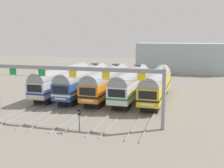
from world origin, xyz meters
name	(u,v)px	position (x,y,z in m)	size (l,w,h in m)	color
ground_plane	(108,97)	(0.00, 0.00, 0.00)	(160.00, 160.00, 0.00)	gray
track_bed	(130,81)	(0.00, 17.00, 0.07)	(17.37, 70.00, 0.15)	gray
commuter_train_silver	(63,79)	(-7.93, -0.01, 2.69)	(2.88, 18.06, 4.77)	silver
commuter_train_blue	(85,80)	(-3.97, 0.00, 2.69)	(2.88, 18.06, 5.05)	#284C9E
commuter_train_orange	(108,81)	(0.00, 0.00, 2.69)	(2.88, 18.06, 5.05)	orange
commuter_train_white	(132,82)	(3.97, 0.00, 2.69)	(2.88, 18.06, 5.05)	white
commuter_train_yellow	(157,83)	(7.93, -0.01, 2.69)	(2.88, 18.06, 4.77)	gold
catenary_gantry	(73,77)	(0.00, -13.50, 5.23)	(21.10, 0.44, 6.97)	gray
yard_signal_mast	(79,116)	(1.98, -16.50, 1.71)	(0.28, 0.35, 2.44)	#59595E
maintenance_building	(182,58)	(10.42, 36.47, 4.02)	(24.36, 10.00, 8.03)	#9EB2B7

